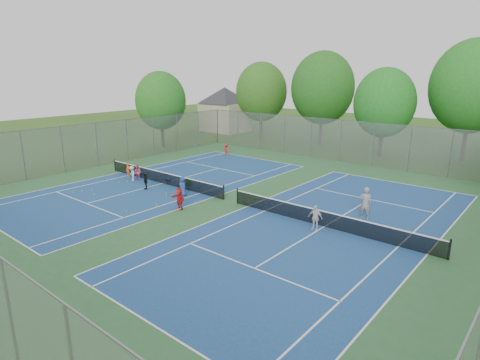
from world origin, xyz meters
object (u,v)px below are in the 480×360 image
at_px(net_right, 325,219).
at_px(ball_crate, 168,180).
at_px(instructor, 365,203).
at_px(net_left, 162,178).
at_px(ball_hopper, 189,182).

relative_size(net_right, ball_crate, 40.63).
bearing_deg(ball_crate, instructor, 7.39).
xyz_separation_m(net_right, instructor, (1.23, 2.56, 0.54)).
bearing_deg(ball_crate, net_right, -2.38).
distance_m(net_left, net_right, 14.00).
bearing_deg(net_right, instructor, 64.26).
xyz_separation_m(net_right, ball_hopper, (-12.04, 0.96, -0.16)).
xyz_separation_m(ball_crate, ball_hopper, (1.97, 0.38, 0.16)).
relative_size(net_left, instructor, 6.45).
distance_m(net_left, ball_hopper, 2.19).
bearing_deg(instructor, net_left, -4.66).
bearing_deg(net_left, ball_hopper, 26.09).
bearing_deg(instructor, ball_hopper, -7.33).
xyz_separation_m(ball_crate, instructor, (15.24, 1.98, 0.86)).
distance_m(net_left, instructor, 15.46).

